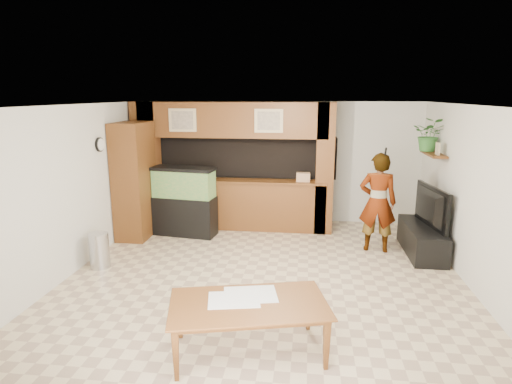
# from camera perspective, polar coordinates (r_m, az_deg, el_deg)

# --- Properties ---
(floor) EXTENTS (6.50, 6.50, 0.00)m
(floor) POSITION_cam_1_polar(r_m,az_deg,el_deg) (6.63, 1.04, -11.62)
(floor) COLOR #CFB990
(floor) RESTS_ON ground
(ceiling) EXTENTS (6.50, 6.50, 0.00)m
(ceiling) POSITION_cam_1_polar(r_m,az_deg,el_deg) (6.03, 1.15, 11.47)
(ceiling) COLOR white
(ceiling) RESTS_ON wall_back
(wall_back) EXTENTS (6.00, 0.00, 6.00)m
(wall_back) POSITION_cam_1_polar(r_m,az_deg,el_deg) (9.38, 3.15, 4.02)
(wall_back) COLOR beige
(wall_back) RESTS_ON floor
(wall_left) EXTENTS (0.00, 6.50, 6.50)m
(wall_left) POSITION_cam_1_polar(r_m,az_deg,el_deg) (7.15, -23.56, 0.11)
(wall_left) COLOR beige
(wall_left) RESTS_ON floor
(wall_right) EXTENTS (0.00, 6.50, 6.50)m
(wall_right) POSITION_cam_1_polar(r_m,az_deg,el_deg) (6.61, 27.92, -1.30)
(wall_right) COLOR beige
(wall_right) RESTS_ON floor
(partition) EXTENTS (4.20, 0.99, 2.60)m
(partition) POSITION_cam_1_polar(r_m,az_deg,el_deg) (8.89, -3.24, 3.61)
(partition) COLOR brown
(partition) RESTS_ON floor
(wall_clock) EXTENTS (0.05, 0.25, 0.25)m
(wall_clock) POSITION_cam_1_polar(r_m,az_deg,el_deg) (7.91, -20.11, 5.96)
(wall_clock) COLOR black
(wall_clock) RESTS_ON wall_left
(wall_shelf) EXTENTS (0.25, 0.90, 0.04)m
(wall_shelf) POSITION_cam_1_polar(r_m,az_deg,el_deg) (8.32, 22.59, 4.68)
(wall_shelf) COLOR brown
(wall_shelf) RESTS_ON wall_right
(pantry_cabinet) EXTENTS (0.56, 0.92, 2.24)m
(pantry_cabinet) POSITION_cam_1_polar(r_m,az_deg,el_deg) (8.57, -15.91, 1.46)
(pantry_cabinet) COLOR brown
(pantry_cabinet) RESTS_ON floor
(trash_can) EXTENTS (0.31, 0.31, 0.58)m
(trash_can) POSITION_cam_1_polar(r_m,az_deg,el_deg) (7.41, -20.17, -7.32)
(trash_can) COLOR #B2B2B7
(trash_can) RESTS_ON floor
(aquarium) EXTENTS (1.23, 0.46, 1.37)m
(aquarium) POSITION_cam_1_polar(r_m,az_deg,el_deg) (8.56, -9.52, -1.33)
(aquarium) COLOR black
(aquarium) RESTS_ON floor
(tv_stand) EXTENTS (0.55, 1.50, 0.50)m
(tv_stand) POSITION_cam_1_polar(r_m,az_deg,el_deg) (8.12, 21.24, -5.93)
(tv_stand) COLOR black
(tv_stand) RESTS_ON floor
(television) EXTENTS (0.35, 1.23, 0.71)m
(television) POSITION_cam_1_polar(r_m,az_deg,el_deg) (7.96, 21.59, -1.82)
(television) COLOR black
(television) RESTS_ON tv_stand
(photo_frame) EXTENTS (0.04, 0.16, 0.21)m
(photo_frame) POSITION_cam_1_polar(r_m,az_deg,el_deg) (8.09, 23.08, 5.34)
(photo_frame) COLOR tan
(photo_frame) RESTS_ON wall_shelf
(potted_plant) EXTENTS (0.70, 0.67, 0.62)m
(potted_plant) POSITION_cam_1_polar(r_m,az_deg,el_deg) (8.50, 22.17, 7.11)
(potted_plant) COLOR #2E6829
(potted_plant) RESTS_ON wall_shelf
(person) EXTENTS (0.69, 0.49, 1.77)m
(person) POSITION_cam_1_polar(r_m,az_deg,el_deg) (7.83, 15.91, -1.36)
(person) COLOR #997154
(person) RESTS_ON floor
(microphone) EXTENTS (0.03, 0.09, 0.14)m
(microphone) POSITION_cam_1_polar(r_m,az_deg,el_deg) (7.51, 16.90, 5.17)
(microphone) COLOR black
(microphone) RESTS_ON person
(dining_table) EXTENTS (1.85, 1.31, 0.59)m
(dining_table) POSITION_cam_1_polar(r_m,az_deg,el_deg) (4.81, -0.93, -17.86)
(dining_table) COLOR brown
(dining_table) RESTS_ON floor
(newspaper_a) EXTENTS (0.65, 0.53, 0.01)m
(newspaper_a) POSITION_cam_1_polar(r_m,az_deg,el_deg) (4.86, -0.75, -13.51)
(newspaper_a) COLOR silver
(newspaper_a) RESTS_ON dining_table
(newspaper_b) EXTENTS (0.62, 0.50, 0.01)m
(newspaper_b) POSITION_cam_1_polar(r_m,az_deg,el_deg) (4.76, -2.97, -14.13)
(newspaper_b) COLOR silver
(newspaper_b) RESTS_ON dining_table
(counter_box) EXTENTS (0.28, 0.19, 0.18)m
(counter_box) POSITION_cam_1_polar(r_m,az_deg,el_deg) (8.60, 6.29, 1.99)
(counter_box) COLOR tan
(counter_box) RESTS_ON partition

